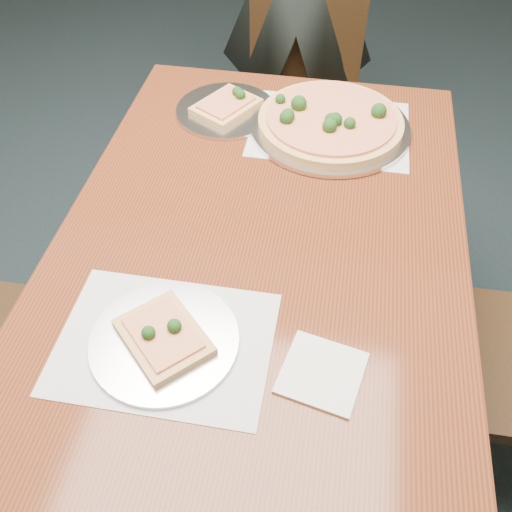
% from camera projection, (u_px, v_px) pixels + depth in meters
% --- Properties ---
extents(ground, '(8.00, 8.00, 0.00)m').
position_uv_depth(ground, '(207.00, 388.00, 1.85)').
color(ground, black).
rests_on(ground, ground).
extents(dining_table, '(0.90, 1.50, 0.75)m').
position_uv_depth(dining_table, '(256.00, 284.00, 1.29)').
color(dining_table, '#502010').
rests_on(dining_table, ground).
extents(chair_far, '(0.45, 0.45, 0.91)m').
position_uv_depth(chair_far, '(303.00, 86.00, 2.13)').
color(chair_far, black).
rests_on(chair_far, ground).
extents(placemat_main, '(0.42, 0.32, 0.00)m').
position_uv_depth(placemat_main, '(330.00, 129.00, 1.54)').
color(placemat_main, white).
rests_on(placemat_main, dining_table).
extents(placemat_near, '(0.40, 0.30, 0.00)m').
position_uv_depth(placemat_near, '(165.00, 342.00, 1.07)').
color(placemat_near, white).
rests_on(placemat_near, dining_table).
extents(pizza_pan, '(0.43, 0.43, 0.07)m').
position_uv_depth(pizza_pan, '(330.00, 122.00, 1.52)').
color(pizza_pan, silver).
rests_on(pizza_pan, dining_table).
extents(slice_plate_near, '(0.28, 0.28, 0.05)m').
position_uv_depth(slice_plate_near, '(164.00, 339.00, 1.06)').
color(slice_plate_near, silver).
rests_on(slice_plate_near, dining_table).
extents(slice_plate_far, '(0.28, 0.28, 0.06)m').
position_uv_depth(slice_plate_far, '(227.00, 108.00, 1.59)').
color(slice_plate_far, silver).
rests_on(slice_plate_far, dining_table).
extents(napkin, '(0.17, 0.17, 0.01)m').
position_uv_depth(napkin, '(322.00, 373.00, 1.02)').
color(napkin, white).
rests_on(napkin, dining_table).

